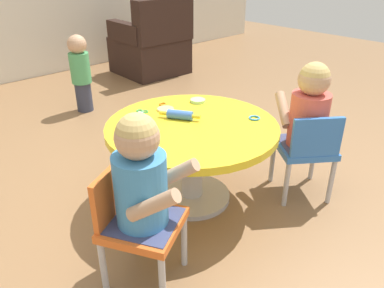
% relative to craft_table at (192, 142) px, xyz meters
% --- Properties ---
extents(ground_plane, '(10.00, 10.00, 0.00)m').
position_rel_craft_table_xyz_m(ground_plane, '(0.00, 0.00, -0.37)').
color(ground_plane, olive).
extents(craft_table, '(0.93, 0.93, 0.47)m').
position_rel_craft_table_xyz_m(craft_table, '(0.00, 0.00, 0.00)').
color(craft_table, silver).
rests_on(craft_table, ground).
extents(child_chair_left, '(0.41, 0.41, 0.54)m').
position_rel_craft_table_xyz_m(child_chair_left, '(-0.58, -0.28, -0.06)').
color(child_chair_left, '#B7B7BC').
rests_on(child_chair_left, ground).
extents(seated_child_left, '(0.40, 0.43, 0.51)m').
position_rel_craft_table_xyz_m(seated_child_left, '(-0.56, -0.31, 0.17)').
color(seated_child_left, '#3F4772').
rests_on(seated_child_left, ground).
extents(child_chair_right, '(0.42, 0.42, 0.54)m').
position_rel_craft_table_xyz_m(child_chair_right, '(0.49, -0.41, -0.06)').
color(child_chair_right, '#B7B7BC').
rests_on(child_chair_right, ground).
extents(seated_child_right, '(0.42, 0.44, 0.51)m').
position_rel_craft_table_xyz_m(seated_child_right, '(0.52, -0.38, 0.17)').
color(seated_child_right, '#3F4772').
rests_on(seated_child_right, ground).
extents(armchair_dark, '(0.74, 0.75, 0.85)m').
position_rel_craft_table_xyz_m(armchair_dark, '(1.39, 2.15, -0.06)').
color(armchair_dark, black).
rests_on(armchair_dark, ground).
extents(toddler_standing, '(0.17, 0.17, 0.67)m').
position_rel_craft_table_xyz_m(toddler_standing, '(0.23, 1.65, -0.01)').
color(toddler_standing, '#33384C').
rests_on(toddler_standing, ground).
extents(rolling_pin, '(0.14, 0.21, 0.05)m').
position_rel_craft_table_xyz_m(rolling_pin, '(-0.00, 0.10, 0.13)').
color(rolling_pin, '#3F72CC').
rests_on(rolling_pin, craft_table).
extents(craft_scissors, '(0.14, 0.11, 0.01)m').
position_rel_craft_table_xyz_m(craft_scissors, '(-0.11, 0.31, 0.11)').
color(craft_scissors, silver).
rests_on(craft_scissors, craft_table).
extents(playdough_blob_0, '(0.09, 0.09, 0.02)m').
position_rel_craft_table_xyz_m(playdough_blob_0, '(0.25, 0.22, 0.12)').
color(playdough_blob_0, '#B2E58C').
rests_on(playdough_blob_0, craft_table).
extents(playdough_blob_1, '(0.10, 0.10, 0.01)m').
position_rel_craft_table_xyz_m(playdough_blob_1, '(0.03, 0.25, 0.11)').
color(playdough_blob_1, '#F2CC72').
rests_on(playdough_blob_1, craft_table).
extents(cookie_cutter_0, '(0.06, 0.06, 0.01)m').
position_rel_craft_table_xyz_m(cookie_cutter_0, '(0.30, -0.18, 0.11)').
color(cookie_cutter_0, '#3F99D8').
rests_on(cookie_cutter_0, craft_table).
extents(cookie_cutter_1, '(0.05, 0.05, 0.01)m').
position_rel_craft_table_xyz_m(cookie_cutter_1, '(-0.23, 0.15, 0.11)').
color(cookie_cutter_1, red).
rests_on(cookie_cutter_1, craft_table).
extents(cookie_cutter_2, '(0.05, 0.05, 0.01)m').
position_rel_craft_table_xyz_m(cookie_cutter_2, '(0.07, 0.32, 0.11)').
color(cookie_cutter_2, orange).
rests_on(cookie_cutter_2, craft_table).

